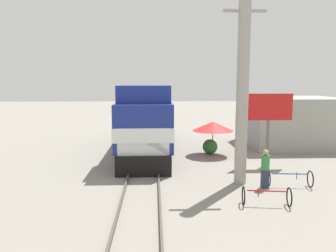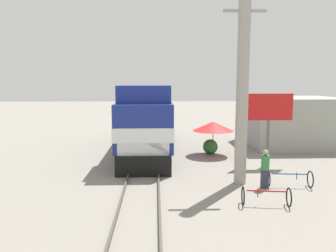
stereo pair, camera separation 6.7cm
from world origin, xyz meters
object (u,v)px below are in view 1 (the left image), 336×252
object	(u,v)px
utility_pole	(243,87)
billboard_sign	(269,111)
person_bystander	(265,167)
bicycle	(289,178)
locomotive	(146,123)
vendor_umbrella	(213,126)
bicycle_spare	(266,196)

from	to	relation	value
utility_pole	billboard_sign	bearing A→B (deg)	53.75
billboard_sign	person_bystander	xyz separation A→B (m)	(-1.40, -3.82, -2.04)
billboard_sign	bicycle	bearing A→B (deg)	-94.94
locomotive	utility_pole	distance (m)	8.39
locomotive	billboard_sign	size ratio (longest dim) A/B	3.18
utility_pole	vendor_umbrella	bearing A→B (deg)	92.18
locomotive	vendor_umbrella	bearing A→B (deg)	-14.83
utility_pole	bicycle_spare	world-z (taller)	utility_pole
vendor_umbrella	person_bystander	world-z (taller)	vendor_umbrella
locomotive	person_bystander	size ratio (longest dim) A/B	7.40
person_bystander	bicycle	world-z (taller)	person_bystander
vendor_umbrella	person_bystander	bearing A→B (deg)	-80.37
vendor_umbrella	bicycle_spare	distance (m)	8.56
bicycle	person_bystander	bearing A→B (deg)	99.25
utility_pole	person_bystander	size ratio (longest dim) A/B	5.08
locomotive	billboard_sign	distance (m)	7.63
person_bystander	billboard_sign	bearing A→B (deg)	69.83
person_bystander	bicycle	xyz separation A→B (m)	(1.08, 0.06, -0.52)
billboard_sign	bicycle	size ratio (longest dim) A/B	2.06
utility_pole	vendor_umbrella	size ratio (longest dim) A/B	3.35
person_bystander	bicycle_spare	world-z (taller)	person_bystander
bicycle	billboard_sign	bearing A→B (deg)	0.90
billboard_sign	person_bystander	distance (m)	4.56
locomotive	vendor_umbrella	world-z (taller)	locomotive
utility_pole	bicycle_spare	size ratio (longest dim) A/B	4.80
locomotive	utility_pole	bearing A→B (deg)	-57.53
locomotive	vendor_umbrella	size ratio (longest dim) A/B	4.89
vendor_umbrella	bicycle	size ratio (longest dim) A/B	1.34
person_bystander	bicycle	distance (m)	1.20
utility_pole	vendor_umbrella	xyz separation A→B (m)	(-0.22, 5.70, -2.45)
locomotive	bicycle_spare	distance (m)	10.65
billboard_sign	vendor_umbrella	bearing A→B (deg)	133.85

